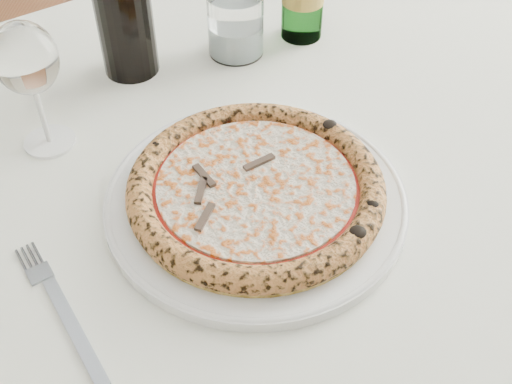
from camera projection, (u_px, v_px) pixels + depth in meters
dining_table at (212, 202)px, 0.85m from camera, size 1.60×0.95×0.76m
chair_far at (26, 24)px, 1.45m from camera, size 0.56×0.56×0.93m
plate at (256, 199)px, 0.73m from camera, size 0.34×0.34×0.02m
pizza at (256, 188)px, 0.72m from camera, size 0.29×0.29×0.03m
fork at (63, 312)px, 0.63m from camera, size 0.03×0.20×0.00m
wine_glass at (26, 62)px, 0.73m from camera, size 0.08×0.08×0.17m
tumbler at (236, 28)px, 0.93m from camera, size 0.08×0.08×0.09m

